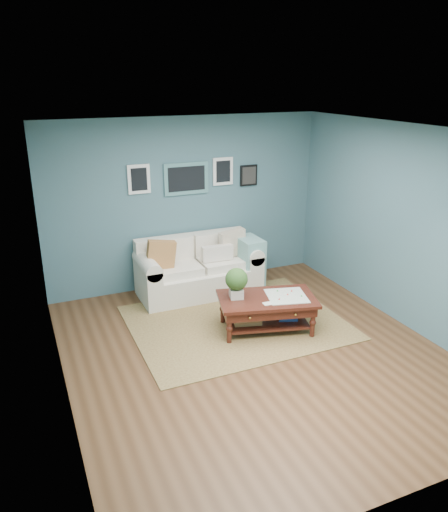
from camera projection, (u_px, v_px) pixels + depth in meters
room_shell at (255, 249)px, 5.81m from camera, size 5.00×5.02×2.70m
area_rug at (236, 322)px, 6.99m from camera, size 2.86×2.29×0.01m
loveseat at (203, 268)px, 7.87m from camera, size 1.93×0.88×0.99m
coffee_table at (262, 303)px, 6.66m from camera, size 1.43×1.05×0.90m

